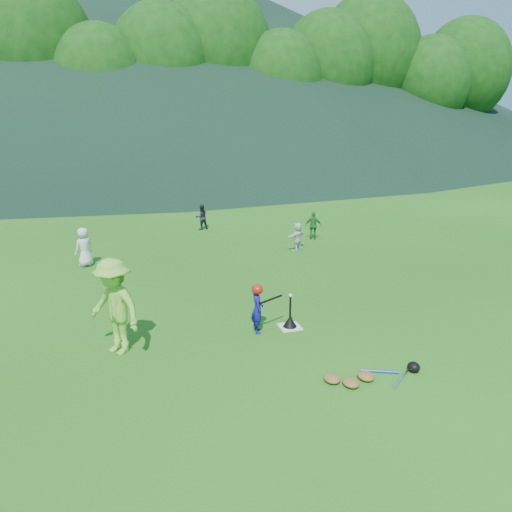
{
  "coord_description": "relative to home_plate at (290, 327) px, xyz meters",
  "views": [
    {
      "loc": [
        -3.61,
        -9.25,
        4.55
      ],
      "look_at": [
        0.0,
        2.5,
        0.9
      ],
      "focal_mm": 35.0,
      "sensor_mm": 36.0,
      "label": 1
    }
  ],
  "objects": [
    {
      "name": "ground",
      "position": [
        0.0,
        0.0,
        -0.01
      ],
      "size": [
        120.0,
        120.0,
        0.0
      ],
      "primitive_type": "plane",
      "color": "#1E5012",
      "rests_on": "ground"
    },
    {
      "name": "distant_hills",
      "position": [
        -7.63,
        81.81,
        14.97
      ],
      "size": [
        155.0,
        140.0,
        32.0
      ],
      "color": "black",
      "rests_on": "ground"
    },
    {
      "name": "batter_child",
      "position": [
        -0.74,
        -0.01,
        0.51
      ],
      "size": [
        0.3,
        0.41,
        1.04
      ],
      "primitive_type": "imported",
      "rotation": [
        0.0,
        0.0,
        1.44
      ],
      "color": "navy",
      "rests_on": "ground"
    },
    {
      "name": "equipment_pile",
      "position": [
        0.5,
        -2.42,
        0.06
      ],
      "size": [
        1.8,
        0.76,
        0.19
      ],
      "color": "olive",
      "rests_on": "ground"
    },
    {
      "name": "adult_coach",
      "position": [
        -3.6,
        -0.09,
        0.94
      ],
      "size": [
        1.32,
        1.39,
        1.89
      ],
      "primitive_type": "imported",
      "rotation": [
        0.0,
        0.0,
        -0.89
      ],
      "color": "#77BC37",
      "rests_on": "ground"
    },
    {
      "name": "baseball",
      "position": [
        0.0,
        0.0,
        0.73
      ],
      "size": [
        0.08,
        0.08,
        0.08
      ],
      "primitive_type": "sphere",
      "color": "white",
      "rests_on": "batting_tee"
    },
    {
      "name": "fielder_c",
      "position": [
        3.48,
        6.81,
        0.5
      ],
      "size": [
        0.64,
        0.48,
        1.01
      ],
      "primitive_type": "imported",
      "rotation": [
        0.0,
        0.0,
        2.7
      ],
      "color": "#206D2B",
      "rests_on": "ground"
    },
    {
      "name": "outfield_fence",
      "position": [
        0.0,
        28.0,
        0.69
      ],
      "size": [
        70.07,
        0.08,
        1.33
      ],
      "color": "gray",
      "rests_on": "ground"
    },
    {
      "name": "batter_gear",
      "position": [
        -0.72,
        -0.01,
        0.93
      ],
      "size": [
        0.71,
        0.3,
        0.4
      ],
      "color": "#AF190B",
      "rests_on": "ground"
    },
    {
      "name": "fielder_b",
      "position": [
        -0.06,
        9.52,
        0.48
      ],
      "size": [
        0.53,
        0.44,
        0.98
      ],
      "primitive_type": "imported",
      "rotation": [
        0.0,
        0.0,
        3.3
      ],
      "color": "black",
      "rests_on": "ground"
    },
    {
      "name": "batting_tee",
      "position": [
        0.0,
        0.0,
        0.12
      ],
      "size": [
        0.3,
        0.3,
        0.68
      ],
      "color": "black",
      "rests_on": "home_plate"
    },
    {
      "name": "fielder_d",
      "position": [
        2.41,
        5.66,
        0.46
      ],
      "size": [
        0.88,
        0.7,
        0.93
      ],
      "primitive_type": "imported",
      "rotation": [
        0.0,
        0.0,
        3.72
      ],
      "color": "silver",
      "rests_on": "ground"
    },
    {
      "name": "fielder_a",
      "position": [
        -4.31,
        5.9,
        0.58
      ],
      "size": [
        0.69,
        0.63,
        1.18
      ],
      "primitive_type": "imported",
      "rotation": [
        0.0,
        0.0,
        3.74
      ],
      "color": "silver",
      "rests_on": "ground"
    },
    {
      "name": "tree_line",
      "position": [
        0.2,
        33.83,
        8.2
      ],
      "size": [
        70.04,
        11.4,
        14.82
      ],
      "color": "#382314",
      "rests_on": "ground"
    },
    {
      "name": "home_plate",
      "position": [
        0.0,
        0.0,
        0.0
      ],
      "size": [
        0.45,
        0.45,
        0.02
      ],
      "primitive_type": "cube",
      "color": "silver",
      "rests_on": "ground"
    }
  ]
}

